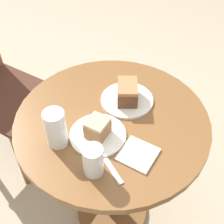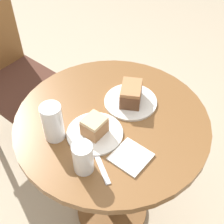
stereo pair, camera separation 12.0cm
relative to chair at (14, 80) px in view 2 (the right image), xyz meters
name	(u,v)px [view 2 (the right image)]	position (x,y,z in m)	size (l,w,h in m)	color
ground_plane	(112,210)	(0.03, -0.82, -0.47)	(8.00, 8.00, 0.00)	tan
table	(112,148)	(0.03, -0.82, 0.10)	(0.77, 0.77, 0.75)	brown
chair	(14,80)	(0.00, 0.00, 0.00)	(0.48, 0.53, 0.86)	brown
plate_near	(95,133)	(-0.07, -0.83, 0.29)	(0.21, 0.21, 0.01)	silver
plate_far	(131,102)	(0.15, -0.80, 0.29)	(0.22, 0.22, 0.01)	silver
cake_slice_near	(94,126)	(-0.07, -0.83, 0.33)	(0.09, 0.09, 0.07)	#9E6B42
cake_slice_far	(131,94)	(0.15, -0.80, 0.34)	(0.14, 0.13, 0.08)	brown
glass_lemonade	(53,124)	(-0.18, -0.74, 0.36)	(0.08, 0.08, 0.15)	beige
glass_water	(83,159)	(-0.20, -0.92, 0.34)	(0.07, 0.07, 0.12)	silver
napkin_stack	(131,157)	(-0.05, -1.00, 0.29)	(0.14, 0.14, 0.01)	silver
fork	(100,163)	(-0.14, -0.94, 0.29)	(0.09, 0.18, 0.00)	silver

